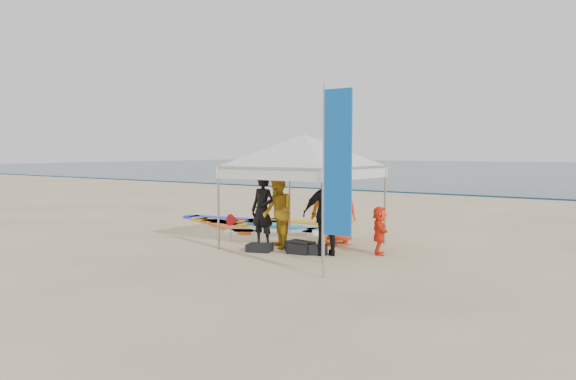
% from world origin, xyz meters
% --- Properties ---
extents(ground, '(120.00, 120.00, 0.00)m').
position_xyz_m(ground, '(0.00, 0.00, 0.00)').
color(ground, beige).
rests_on(ground, ground).
extents(shoreline_foam, '(160.00, 1.20, 0.01)m').
position_xyz_m(shoreline_foam, '(0.00, 18.20, 0.00)').
color(shoreline_foam, silver).
rests_on(shoreline_foam, ground).
extents(person_black_a, '(0.58, 0.39, 1.59)m').
position_xyz_m(person_black_a, '(0.51, 1.72, 0.80)').
color(person_black_a, black).
rests_on(person_black_a, ground).
extents(person_yellow, '(0.97, 0.93, 1.58)m').
position_xyz_m(person_yellow, '(0.95, 1.69, 0.79)').
color(person_yellow, gold).
rests_on(person_yellow, ground).
extents(person_orange_a, '(1.13, 0.69, 1.70)m').
position_xyz_m(person_orange_a, '(1.71, 2.64, 0.85)').
color(person_orange_a, '#C86611').
rests_on(person_orange_a, ground).
extents(person_black_b, '(1.04, 0.91, 1.68)m').
position_xyz_m(person_black_b, '(2.28, 1.57, 0.84)').
color(person_black_b, black).
rests_on(person_black_b, ground).
extents(person_orange_b, '(0.90, 0.80, 1.55)m').
position_xyz_m(person_orange_b, '(1.70, 3.05, 0.77)').
color(person_orange_b, '#FA4116').
rests_on(person_orange_b, ground).
extents(person_seated, '(0.69, 0.94, 0.99)m').
position_xyz_m(person_seated, '(3.09, 2.29, 0.49)').
color(person_seated, '#FF3916').
rests_on(person_seated, ground).
extents(canopy_tent, '(3.74, 3.74, 2.82)m').
position_xyz_m(canopy_tent, '(1.28, 2.20, 2.46)').
color(canopy_tent, '#A5A5A8').
rests_on(canopy_tent, ground).
extents(feather_flag, '(0.54, 0.04, 3.20)m').
position_xyz_m(feather_flag, '(3.50, -0.15, 1.88)').
color(feather_flag, '#A5A5A8').
rests_on(feather_flag, ground).
extents(marker_pennant, '(0.28, 0.28, 0.64)m').
position_xyz_m(marker_pennant, '(-0.40, 1.82, 0.49)').
color(marker_pennant, '#A5A5A8').
rests_on(marker_pennant, ground).
extents(gear_pile, '(1.72, 0.97, 0.22)m').
position_xyz_m(gear_pile, '(1.51, 1.43, 0.10)').
color(gear_pile, black).
rests_on(gear_pile, ground).
extents(surfboard_spread, '(5.15, 3.25, 0.07)m').
position_xyz_m(surfboard_spread, '(-1.89, 4.27, 0.04)').
color(surfboard_spread, white).
rests_on(surfboard_spread, ground).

